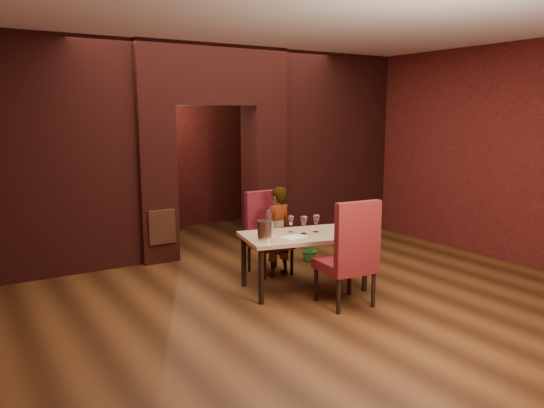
{
  "coord_description": "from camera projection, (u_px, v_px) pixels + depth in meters",
  "views": [
    {
      "loc": [
        -3.56,
        -5.54,
        2.19
      ],
      "look_at": [
        -0.13,
        0.0,
        1.06
      ],
      "focal_mm": 35.0,
      "sensor_mm": 36.0,
      "label": 1
    }
  ],
  "objects": [
    {
      "name": "wine_glass_a",
      "position": [
        291.0,
        224.0,
        6.65
      ],
      "size": [
        0.08,
        0.08,
        0.2
      ],
      "primitive_type": null,
      "color": "white",
      "rests_on": "dining_table"
    },
    {
      "name": "wall_right",
      "position": [
        466.0,
        150.0,
        8.4
      ],
      "size": [
        0.04,
        8.0,
        3.2
      ],
      "primitive_type": "cube",
      "color": "maroon",
      "rests_on": "ground"
    },
    {
      "name": "lintel",
      "position": [
        210.0,
        75.0,
        8.06
      ],
      "size": [
        2.45,
        0.55,
        0.9
      ],
      "primitive_type": "cube",
      "color": "maroon",
      "rests_on": "ground"
    },
    {
      "name": "pillar_left",
      "position": [
        154.0,
        184.0,
        7.84
      ],
      "size": [
        0.55,
        0.55,
        2.3
      ],
      "primitive_type": "cube",
      "color": "maroon",
      "rests_on": "ground"
    },
    {
      "name": "water_bottle",
      "position": [
        269.0,
        221.0,
        6.52
      ],
      "size": [
        0.08,
        0.08,
        0.34
      ],
      "primitive_type": "cylinder",
      "color": "white",
      "rests_on": "dining_table"
    },
    {
      "name": "wine_glass_b",
      "position": [
        304.0,
        225.0,
        6.56
      ],
      "size": [
        0.09,
        0.09,
        0.22
      ],
      "primitive_type": null,
      "color": "white",
      "rests_on": "dining_table"
    },
    {
      "name": "potted_plant",
      "position": [
        309.0,
        248.0,
        7.91
      ],
      "size": [
        0.46,
        0.46,
        0.39
      ],
      "primitive_type": "imported",
      "rotation": [
        0.0,
        0.0,
        0.75
      ],
      "color": "#2B6F29",
      "rests_on": "ground"
    },
    {
      "name": "tasting_sheet",
      "position": [
        294.0,
        237.0,
        6.41
      ],
      "size": [
        0.28,
        0.21,
        0.0
      ],
      "primitive_type": "cube",
      "rotation": [
        0.0,
        0.0,
        0.02
      ],
      "color": "white",
      "rests_on": "dining_table"
    },
    {
      "name": "chair_far",
      "position": [
        270.0,
        234.0,
        7.23
      ],
      "size": [
        0.52,
        0.52,
        1.13
      ],
      "primitive_type": "cube",
      "rotation": [
        0.0,
        0.0,
        -0.02
      ],
      "color": "maroon",
      "rests_on": "ground"
    },
    {
      "name": "floor",
      "position": [
        280.0,
        284.0,
        6.86
      ],
      "size": [
        8.0,
        8.0,
        0.0
      ],
      "primitive_type": "plane",
      "color": "#4E2C13",
      "rests_on": "ground"
    },
    {
      "name": "rear_door_frame",
      "position": [
        148.0,
        176.0,
        9.74
      ],
      "size": [
        1.02,
        0.04,
        2.22
      ],
      "primitive_type": "cube",
      "color": "black",
      "rests_on": "ground"
    },
    {
      "name": "vent_panel",
      "position": [
        162.0,
        227.0,
        7.7
      ],
      "size": [
        0.4,
        0.03,
        0.5
      ],
      "primitive_type": "cube",
      "color": "#AB5431",
      "rests_on": "ground"
    },
    {
      "name": "wing_wall_right",
      "position": [
        331.0,
        146.0,
        9.49
      ],
      "size": [
        2.28,
        0.35,
        3.2
      ],
      "primitive_type": "cube",
      "color": "maroon",
      "rests_on": "ground"
    },
    {
      "name": "wing_wall_left",
      "position": [
        50.0,
        158.0,
        7.03
      ],
      "size": [
        2.28,
        0.35,
        3.2
      ],
      "primitive_type": "cube",
      "color": "maroon",
      "rests_on": "ground"
    },
    {
      "name": "ceiling",
      "position": [
        281.0,
        27.0,
        6.31
      ],
      "size": [
        7.0,
        8.0,
        0.04
      ],
      "primitive_type": "cube",
      "color": "silver",
      "rests_on": "ground"
    },
    {
      "name": "wall_back",
      "position": [
        165.0,
        145.0,
        9.93
      ],
      "size": [
        7.0,
        0.04,
        3.2
      ],
      "primitive_type": "cube",
      "color": "maroon",
      "rests_on": "ground"
    },
    {
      "name": "wine_bucket",
      "position": [
        266.0,
        231.0,
        6.21
      ],
      "size": [
        0.19,
        0.19,
        0.24
      ],
      "primitive_type": "cylinder",
      "color": "silver",
      "rests_on": "dining_table"
    },
    {
      "name": "dining_table",
      "position": [
        304.0,
        261.0,
        6.64
      ],
      "size": [
        1.65,
        1.14,
        0.7
      ],
      "primitive_type": "cube",
      "rotation": [
        0.0,
        0.0,
        -0.21
      ],
      "color": "tan",
      "rests_on": "ground"
    },
    {
      "name": "person_seated",
      "position": [
        277.0,
        231.0,
        7.14
      ],
      "size": [
        0.48,
        0.35,
        1.22
      ],
      "primitive_type": "imported",
      "rotation": [
        0.0,
        0.0,
        3.27
      ],
      "color": "silver",
      "rests_on": "ground"
    },
    {
      "name": "chair_near",
      "position": [
        345.0,
        252.0,
        6.05
      ],
      "size": [
        0.61,
        0.61,
        1.24
      ],
      "primitive_type": "cube",
      "rotation": [
        0.0,
        0.0,
        3.05
      ],
      "color": "maroon",
      "rests_on": "ground"
    },
    {
      "name": "pillar_right",
      "position": [
        264.0,
        176.0,
        8.83
      ],
      "size": [
        0.55,
        0.55,
        2.3
      ],
      "primitive_type": "cube",
      "color": "maroon",
      "rests_on": "ground"
    },
    {
      "name": "wine_glass_c",
      "position": [
        316.0,
        224.0,
        6.66
      ],
      "size": [
        0.09,
        0.09,
        0.22
      ],
      "primitive_type": null,
      "color": "white",
      "rests_on": "dining_table"
    },
    {
      "name": "rear_door",
      "position": [
        147.0,
        175.0,
        9.77
      ],
      "size": [
        0.9,
        0.08,
        2.1
      ],
      "primitive_type": "cube",
      "color": "black",
      "rests_on": "ground"
    }
  ]
}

